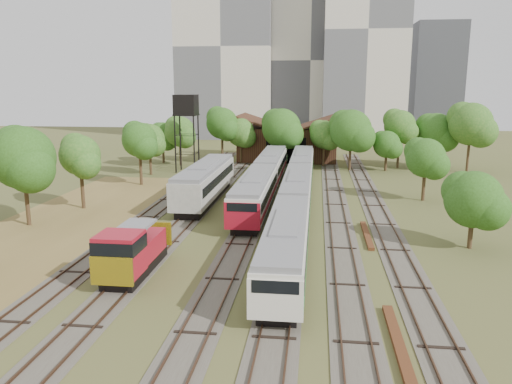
# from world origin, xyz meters

# --- Properties ---
(ground) EXTENTS (240.00, 240.00, 0.00)m
(ground) POSITION_xyz_m (0.00, 0.00, 0.00)
(ground) COLOR #475123
(ground) RESTS_ON ground
(dry_grass_patch) EXTENTS (14.00, 60.00, 0.04)m
(dry_grass_patch) POSITION_xyz_m (-18.00, 8.00, 0.02)
(dry_grass_patch) COLOR brown
(dry_grass_patch) RESTS_ON ground
(tracks) EXTENTS (24.60, 80.00, 0.19)m
(tracks) POSITION_xyz_m (-0.67, 25.00, 0.04)
(tracks) COLOR #4C473D
(tracks) RESTS_ON ground
(railcar_red_set) EXTENTS (2.98, 34.58, 3.69)m
(railcar_red_set) POSITION_xyz_m (-2.00, 29.14, 1.95)
(railcar_red_set) COLOR black
(railcar_red_set) RESTS_ON ground
(railcar_green_set) EXTENTS (2.85, 52.08, 3.53)m
(railcar_green_set) POSITION_xyz_m (2.00, 22.28, 1.86)
(railcar_green_set) COLOR black
(railcar_green_set) RESTS_ON ground
(railcar_rear) EXTENTS (2.71, 16.08, 3.35)m
(railcar_rear) POSITION_xyz_m (-2.00, 56.39, 1.77)
(railcar_rear) COLOR black
(railcar_rear) RESTS_ON ground
(shunter_locomotive) EXTENTS (2.65, 8.10, 3.47)m
(shunter_locomotive) POSITION_xyz_m (-8.00, 3.00, 1.66)
(shunter_locomotive) COLOR black
(shunter_locomotive) RESTS_ON ground
(old_grey_coach) EXTENTS (3.22, 18.00, 3.99)m
(old_grey_coach) POSITION_xyz_m (-8.00, 25.26, 2.18)
(old_grey_coach) COLOR black
(old_grey_coach) RESTS_ON ground
(water_tower) EXTENTS (3.20, 3.20, 11.08)m
(water_tower) POSITION_xyz_m (-14.81, 43.68, 9.34)
(water_tower) COLOR black
(water_tower) RESTS_ON ground
(rail_pile_near) EXTENTS (0.53, 8.01, 0.27)m
(rail_pile_near) POSITION_xyz_m (8.00, -4.04, 0.13)
(rail_pile_near) COLOR #5A3119
(rail_pile_near) RESTS_ON ground
(rail_pile_far) EXTENTS (0.48, 7.68, 0.25)m
(rail_pile_far) POSITION_xyz_m (8.20, 14.05, 0.12)
(rail_pile_far) COLOR #5A3119
(rail_pile_far) RESTS_ON ground
(maintenance_shed) EXTENTS (16.45, 11.55, 7.58)m
(maintenance_shed) POSITION_xyz_m (-1.00, 57.98, 2.91)
(maintenance_shed) COLOR #371A14
(maintenance_shed) RESTS_ON ground
(tree_band_left) EXTENTS (8.55, 62.52, 8.90)m
(tree_band_left) POSITION_xyz_m (-20.08, 21.74, 5.60)
(tree_band_left) COLOR #382616
(tree_band_left) RESTS_ON ground
(tree_band_far) EXTENTS (48.29, 10.14, 10.01)m
(tree_band_far) POSITION_xyz_m (6.90, 49.85, 5.94)
(tree_band_far) COLOR #382616
(tree_band_far) RESTS_ON ground
(tree_band_right) EXTENTS (5.89, 40.18, 6.83)m
(tree_band_right) POSITION_xyz_m (15.21, 27.72, 4.15)
(tree_band_right) COLOR #382616
(tree_band_right) RESTS_ON ground
(tower_left) EXTENTS (22.00, 16.00, 42.00)m
(tower_left) POSITION_xyz_m (-18.00, 95.00, 21.00)
(tower_left) COLOR beige
(tower_left) RESTS_ON ground
(tower_centre) EXTENTS (20.00, 18.00, 36.00)m
(tower_centre) POSITION_xyz_m (2.00, 100.00, 18.00)
(tower_centre) COLOR beige
(tower_centre) RESTS_ON ground
(tower_right) EXTENTS (18.00, 16.00, 48.00)m
(tower_right) POSITION_xyz_m (14.00, 92.00, 24.00)
(tower_right) COLOR beige
(tower_right) RESTS_ON ground
(tower_far_right) EXTENTS (12.00, 12.00, 28.00)m
(tower_far_right) POSITION_xyz_m (34.00, 110.00, 14.00)
(tower_far_right) COLOR #3D3E44
(tower_far_right) RESTS_ON ground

